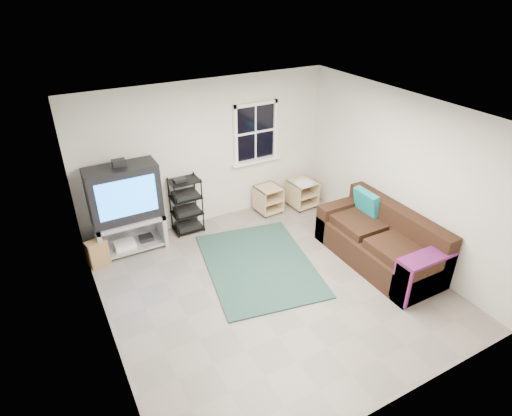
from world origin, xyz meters
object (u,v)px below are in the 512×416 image
side_table_right (301,191)px  sofa (381,243)px  side_table_left (267,198)px  av_rack (187,208)px  tv_unit (125,202)px

side_table_right → sofa: 2.15m
side_table_left → sofa: (0.77, -2.28, 0.06)m
av_rack → side_table_left: 1.62m
side_table_right → tv_unit: bearing=178.2°
tv_unit → av_rack: size_ratio=1.56×
tv_unit → sofa: tv_unit is taller
av_rack → side_table_left: (1.61, -0.06, -0.17)m
sofa → av_rack: bearing=135.4°
side_table_left → sofa: 2.41m
tv_unit → av_rack: (1.03, 0.09, -0.44)m
side_table_left → sofa: bearing=-71.4°
sofa → side_table_left: bearing=108.6°
tv_unit → av_rack: tv_unit is taller
av_rack → side_table_right: (2.31, -0.19, -0.14)m
sofa → side_table_right: bearing=91.9°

